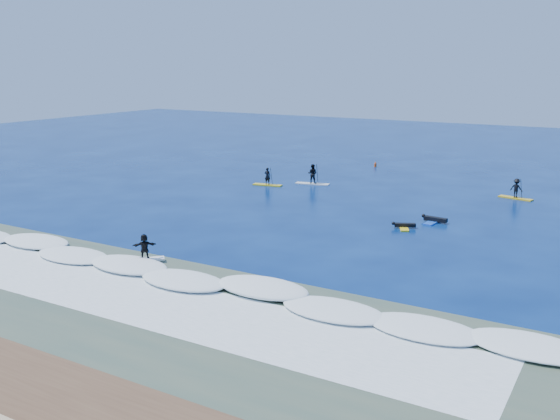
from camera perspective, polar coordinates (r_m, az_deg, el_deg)
The scene contains 11 objects.
ground at distance 40.01m, azimuth -0.52°, elevation -2.07°, with size 160.00×160.00×0.00m, color #04194B.
shallow_water at distance 29.50m, azimuth -14.78°, elevation -8.24°, with size 90.00×13.00×0.01m, color #394E40.
breaking_wave at distance 32.24m, azimuth -9.74°, elevation -6.12°, with size 40.00×6.00×0.30m, color white.
whitewater at distance 30.16m, azimuth -13.43°, elevation -7.68°, with size 34.00×5.00×0.02m, color silver.
sup_paddler_left at distance 55.19m, azimuth -1.15°, elevation 2.84°, with size 2.69×1.08×1.84m.
sup_paddler_center at distance 55.72m, azimuth 2.99°, elevation 3.15°, with size 3.10×1.37×2.11m.
sup_paddler_right at distance 53.20m, azimuth 20.79°, elevation 1.74°, with size 2.75×1.25×1.88m.
prone_paddler_near at distance 41.82m, azimuth 11.25°, elevation -1.44°, with size 1.52×2.03×0.42m.
prone_paddler_far at distance 43.80m, azimuth 13.92°, elevation -0.89°, with size 1.83×2.35×0.48m.
wave_surfer at distance 34.56m, azimuth -12.28°, elevation -3.43°, with size 1.86×1.85×1.49m.
marker_buoy at distance 65.80m, azimuth 8.71°, elevation 4.13°, with size 0.25×0.25×0.60m.
Camera 1 is at (19.83, -33.08, 10.64)m, focal length 40.00 mm.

